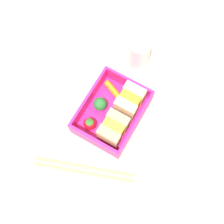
% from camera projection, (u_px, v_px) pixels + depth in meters
% --- Properties ---
extents(ground_plane, '(1.20, 1.20, 0.02)m').
position_uv_depth(ground_plane, '(112.00, 117.00, 0.72)').
color(ground_plane, beige).
extents(bento_tray, '(0.16, 0.12, 0.01)m').
position_uv_depth(bento_tray, '(112.00, 115.00, 0.70)').
color(bento_tray, '#E52282').
rests_on(bento_tray, ground_plane).
extents(bento_rim, '(0.16, 0.12, 0.04)m').
position_uv_depth(bento_rim, '(112.00, 111.00, 0.68)').
color(bento_rim, '#E52282').
rests_on(bento_rim, bento_tray).
extents(sandwich_left, '(0.06, 0.05, 0.06)m').
position_uv_depth(sandwich_left, '(130.00, 102.00, 0.68)').
color(sandwich_left, beige).
rests_on(sandwich_left, bento_tray).
extents(sandwich_center_left, '(0.06, 0.05, 0.06)m').
position_uv_depth(sandwich_center_left, '(113.00, 129.00, 0.66)').
color(sandwich_center_left, tan).
rests_on(sandwich_center_left, bento_tray).
extents(carrot_stick_far_left, '(0.03, 0.05, 0.01)m').
position_uv_depth(carrot_stick_far_left, '(113.00, 90.00, 0.71)').
color(carrot_stick_far_left, orange).
rests_on(carrot_stick_far_left, bento_tray).
extents(broccoli_floret, '(0.03, 0.03, 0.04)m').
position_uv_depth(broccoli_floret, '(99.00, 105.00, 0.68)').
color(broccoli_floret, '#8BCB72').
rests_on(broccoli_floret, bento_tray).
extents(strawberry_far_left, '(0.03, 0.03, 0.03)m').
position_uv_depth(strawberry_far_left, '(90.00, 124.00, 0.68)').
color(strawberry_far_left, red).
rests_on(strawberry_far_left, bento_tray).
extents(chopstick_pair, '(0.09, 0.21, 0.01)m').
position_uv_depth(chopstick_pair, '(84.00, 170.00, 0.67)').
color(chopstick_pair, tan).
rests_on(chopstick_pair, ground_plane).
extents(drinking_glass, '(0.05, 0.05, 0.09)m').
position_uv_depth(drinking_glass, '(139.00, 53.00, 0.71)').
color(drinking_glass, white).
rests_on(drinking_glass, ground_plane).
extents(folded_napkin, '(0.18, 0.16, 0.00)m').
position_uv_depth(folded_napkin, '(52.00, 80.00, 0.74)').
color(folded_napkin, white).
rests_on(folded_napkin, ground_plane).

